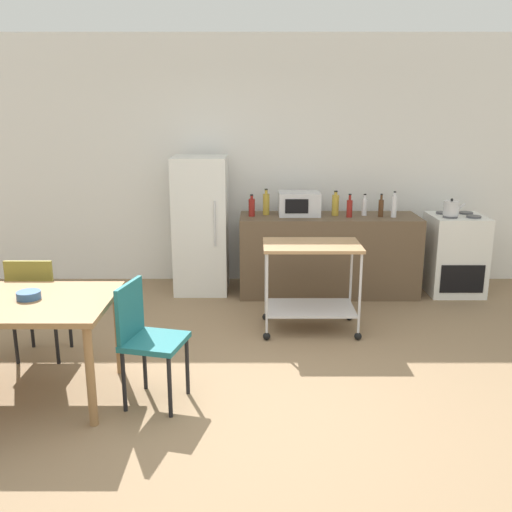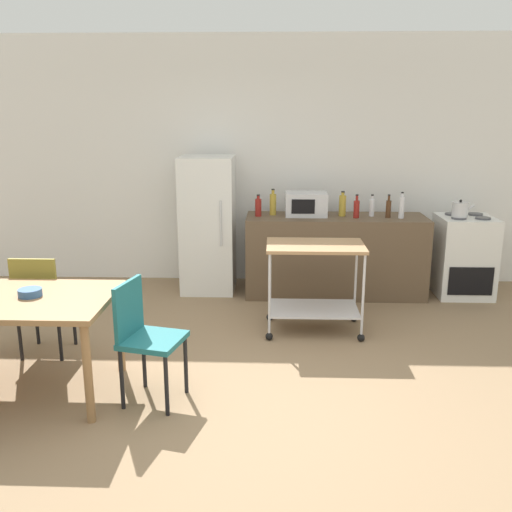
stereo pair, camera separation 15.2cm
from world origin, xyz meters
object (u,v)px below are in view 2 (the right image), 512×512
(dining_table, at_px, (8,308))
(kitchen_cart, at_px, (315,273))
(bottle_vinegar, at_px, (402,207))
(bottle_soy_sauce, at_px, (372,207))
(fruit_bowl, at_px, (30,293))
(chair_olive, at_px, (41,298))
(bottle_olive_oil, at_px, (258,207))
(bottle_soda, at_px, (356,208))
(kettle, at_px, (460,209))
(chair_teal, at_px, (144,333))
(bottle_wine, at_px, (388,208))
(microwave, at_px, (306,204))
(bottle_sparkling_water, at_px, (273,204))
(bottle_hot_sauce, at_px, (342,205))
(stove_oven, at_px, (464,256))
(refrigerator, at_px, (208,225))

(dining_table, height_order, kitchen_cart, kitchen_cart)
(dining_table, bearing_deg, bottle_vinegar, 35.64)
(bottle_soy_sauce, xyz_separation_m, fruit_bowl, (-2.83, -2.45, -0.22))
(chair_olive, height_order, bottle_olive_oil, bottle_olive_oil)
(bottle_soda, height_order, kettle, bottle_soda)
(kettle, bearing_deg, chair_teal, -140.26)
(bottle_wine, height_order, kettle, bottle_wine)
(chair_teal, height_order, kitchen_cart, chair_teal)
(microwave, bearing_deg, bottle_sparkling_water, 175.47)
(microwave, relative_size, bottle_wine, 1.80)
(bottle_hot_sauce, distance_m, bottle_vinegar, 0.64)
(chair_olive, relative_size, bottle_soy_sauce, 3.67)
(dining_table, distance_m, bottle_olive_oil, 3.00)
(bottle_vinegar, bearing_deg, fruit_bowl, -143.28)
(stove_oven, xyz_separation_m, bottle_soy_sauce, (-1.06, 0.01, 0.55))
(chair_olive, bearing_deg, kitchen_cart, -164.43)
(microwave, height_order, fruit_bowl, microwave)
(chair_teal, bearing_deg, fruit_bowl, 97.14)
(dining_table, bearing_deg, kettle, 31.02)
(bottle_soy_sauce, bearing_deg, bottle_soda, -150.39)
(bottle_hot_sauce, bearing_deg, microwave, 177.98)
(stove_oven, height_order, kitchen_cart, stove_oven)
(microwave, bearing_deg, bottle_olive_oil, -173.55)
(microwave, height_order, bottle_hot_sauce, bottle_hot_sauce)
(stove_oven, relative_size, bottle_vinegar, 3.20)
(stove_oven, distance_m, fruit_bowl, 4.60)
(dining_table, xyz_separation_m, refrigerator, (1.15, 2.54, 0.10))
(refrigerator, xyz_separation_m, kitchen_cart, (1.15, -1.24, -0.20))
(fruit_bowl, bearing_deg, kettle, 31.82)
(chair_teal, height_order, bottle_olive_oil, bottle_olive_oil)
(dining_table, height_order, bottle_hot_sauce, bottle_hot_sauce)
(microwave, distance_m, bottle_wine, 0.91)
(kitchen_cart, height_order, kettle, kettle)
(chair_teal, distance_m, chair_olive, 1.27)
(stove_oven, relative_size, fruit_bowl, 5.52)
(refrigerator, height_order, microwave, refrigerator)
(microwave, bearing_deg, fruit_bowl, -130.41)
(kitchen_cart, bearing_deg, bottle_vinegar, 46.65)
(bottle_soy_sauce, bearing_deg, kitchen_cart, -120.76)
(chair_teal, relative_size, bottle_sparkling_water, 3.03)
(microwave, relative_size, bottle_soy_sauce, 1.89)
(chair_teal, relative_size, stove_oven, 0.97)
(bottle_wine, relative_size, bottle_vinegar, 0.89)
(bottle_wine, bearing_deg, stove_oven, 3.93)
(microwave, height_order, bottle_soda, microwave)
(bottle_hot_sauce, xyz_separation_m, bottle_wine, (0.50, -0.08, -0.02))
(bottle_soy_sauce, bearing_deg, bottle_vinegar, -20.18)
(dining_table, distance_m, microwave, 3.39)
(dining_table, xyz_separation_m, bottle_sparkling_water, (1.89, 2.52, 0.35))
(chair_teal, relative_size, bottle_hot_sauce, 3.20)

